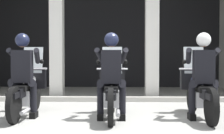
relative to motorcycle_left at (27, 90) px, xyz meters
name	(u,v)px	position (x,y,z in m)	size (l,w,h in m)	color
ground_plane	(114,97)	(1.66, 2.71, -0.50)	(80.00, 80.00, 0.00)	#999993
station_building	(107,26)	(1.40, 4.40, 1.63)	(8.79, 3.94, 3.45)	black
kerb_strip	(103,99)	(1.40, 1.95, -0.44)	(8.29, 0.24, 0.12)	#B7B5AD
motorcycle_left	(27,90)	(0.00, 0.00, 0.00)	(0.62, 2.04, 1.35)	black
police_officer_left	(23,68)	(0.00, -0.28, 0.44)	(0.63, 0.61, 1.58)	black
motorcycle_center	(112,91)	(1.66, -0.15, 0.00)	(0.62, 2.04, 1.35)	black
police_officer_center	(111,68)	(1.66, -0.43, 0.44)	(0.63, 0.61, 1.58)	black
motorcycle_right	(199,91)	(3.32, -0.12, 0.00)	(0.62, 2.04, 1.35)	black
police_officer_right	(203,68)	(3.31, -0.41, 0.44)	(0.63, 0.61, 1.58)	black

